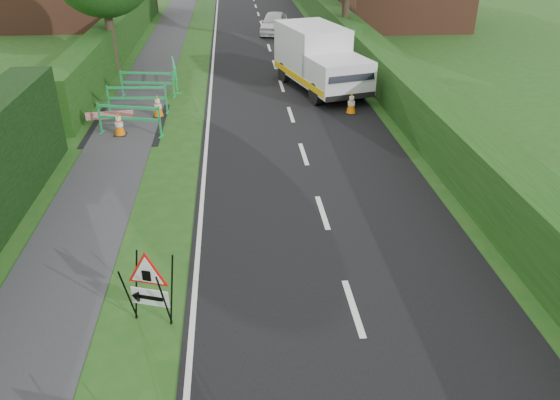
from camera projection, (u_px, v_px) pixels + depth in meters
ground at (212, 358)px, 8.69m from camera, size 120.00×120.00×0.00m
road_surface at (256, 8)px, 39.66m from camera, size 6.00×90.00×0.02m
footpath at (180, 10)px, 39.23m from camera, size 2.00×90.00×0.02m
hedge_west_far at (122, 51)px, 27.64m from camera, size 1.00×24.00×1.80m
hedge_east at (373, 78)px, 23.27m from camera, size 1.20×50.00×1.50m
triangle_sign at (146, 282)px, 9.05m from camera, size 1.04×1.04×1.21m
works_van at (319, 58)px, 21.19m from camera, size 3.29×5.48×2.35m
traffic_cone_0 at (351, 103)px, 18.95m from camera, size 0.38×0.38×0.79m
traffic_cone_1 at (359, 80)px, 21.51m from camera, size 0.38×0.38×0.79m
traffic_cone_2 at (343, 73)px, 22.49m from camera, size 0.38×0.38×0.79m
traffic_cone_3 at (119, 124)px, 17.09m from camera, size 0.38×0.38×0.79m
traffic_cone_4 at (158, 106)px, 18.65m from camera, size 0.38×0.38×0.79m
ped_barrier_0 at (129, 116)px, 17.01m from camera, size 2.08×0.87×1.00m
ped_barrier_1 at (137, 96)px, 18.87m from camera, size 2.08×0.50×1.00m
ped_barrier_2 at (147, 81)px, 20.55m from camera, size 2.09×0.70×1.00m
ped_barrier_3 at (174, 71)px, 21.76m from camera, size 0.65×2.09×1.00m
redwhite_plank at (112, 128)px, 17.84m from camera, size 1.50×0.19×0.25m
hatchback_car at (274, 23)px, 31.35m from camera, size 2.03×3.70×1.19m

